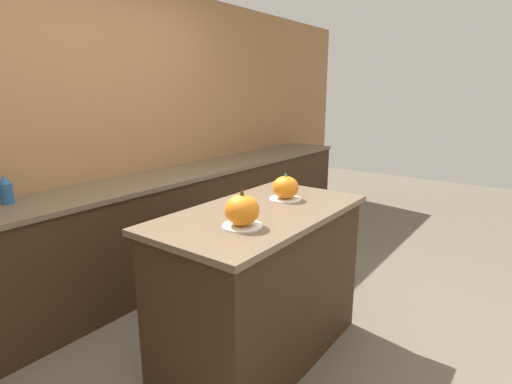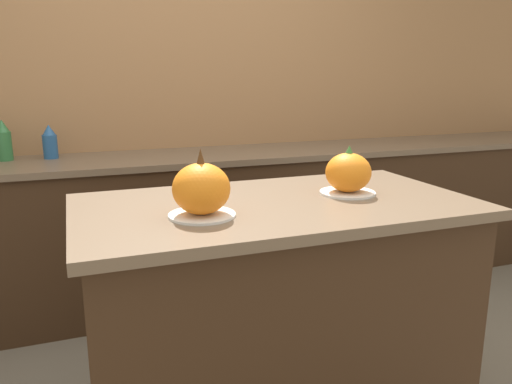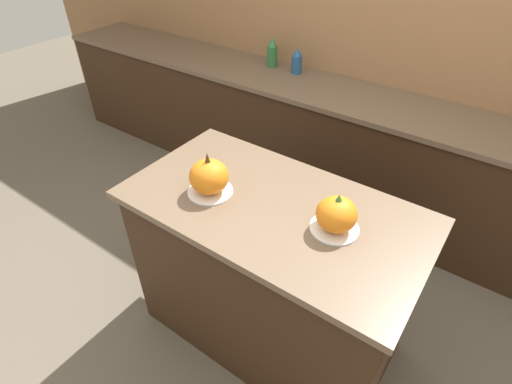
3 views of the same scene
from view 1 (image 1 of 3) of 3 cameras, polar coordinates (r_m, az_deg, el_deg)
name	(u,v)px [view 1 (image 1 of 3)]	position (r m, az deg, el deg)	size (l,w,h in m)	color
ground_plane	(260,352)	(2.73, 0.63, -21.85)	(12.00, 12.00, 0.00)	#665B4C
wall_back	(93,137)	(3.48, -22.31, 7.23)	(8.00, 0.06, 2.50)	#9E7047
kitchen_island	(261,284)	(2.48, 0.66, -13.01)	(1.36, 0.73, 0.94)	#382314
back_counter	(126,240)	(3.38, -18.09, -6.49)	(6.00, 0.60, 0.91)	#382314
pumpkin_cake_left	(242,211)	(2.01, -2.00, -2.73)	(0.21, 0.21, 0.21)	white
pumpkin_cake_right	(286,188)	(2.53, 4.24, 0.56)	(0.20, 0.20, 0.18)	white
bottle_short	(6,190)	(3.01, -32.14, 0.25)	(0.08, 0.08, 0.19)	#235184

